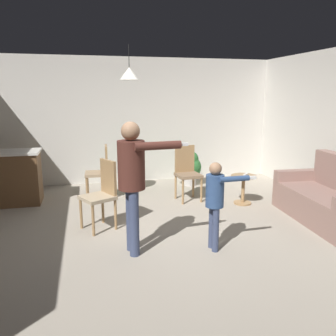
{
  "coord_description": "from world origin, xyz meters",
  "views": [
    {
      "loc": [
        -1.03,
        -4.42,
        1.92
      ],
      "look_at": [
        -0.02,
        -0.22,
        1.0
      ],
      "focal_mm": 37.02,
      "sensor_mm": 36.0,
      "label": 1
    }
  ],
  "objects_px": {
    "couch_floral": "(329,200)",
    "person_adult": "(133,174)",
    "dining_chair_near_wall": "(100,170)",
    "potted_plant_corner": "(190,166)",
    "spare_remote_on_table": "(246,175)",
    "dining_chair_centre_back": "(187,171)",
    "kitchen_counter": "(4,178)",
    "dining_chair_by_counter": "(102,192)",
    "side_table_by_couch": "(243,186)",
    "person_child": "(216,196)",
    "potted_plant_by_wall": "(133,169)"
  },
  "relations": [
    {
      "from": "person_child",
      "to": "potted_plant_corner",
      "type": "height_order",
      "value": "person_child"
    },
    {
      "from": "potted_plant_corner",
      "to": "potted_plant_by_wall",
      "type": "relative_size",
      "value": 1.02
    },
    {
      "from": "dining_chair_near_wall",
      "to": "kitchen_counter",
      "type": "bearing_deg",
      "value": 91.95
    },
    {
      "from": "dining_chair_by_counter",
      "to": "potted_plant_corner",
      "type": "relative_size",
      "value": 1.35
    },
    {
      "from": "kitchen_counter",
      "to": "potted_plant_by_wall",
      "type": "height_order",
      "value": "kitchen_counter"
    },
    {
      "from": "couch_floral",
      "to": "dining_chair_by_counter",
      "type": "distance_m",
      "value": 3.45
    },
    {
      "from": "potted_plant_by_wall",
      "to": "dining_chair_by_counter",
      "type": "bearing_deg",
      "value": -109.23
    },
    {
      "from": "side_table_by_couch",
      "to": "dining_chair_near_wall",
      "type": "height_order",
      "value": "dining_chair_near_wall"
    },
    {
      "from": "potted_plant_by_wall",
      "to": "kitchen_counter",
      "type": "bearing_deg",
      "value": -167.02
    },
    {
      "from": "kitchen_counter",
      "to": "dining_chair_by_counter",
      "type": "height_order",
      "value": "dining_chair_by_counter"
    },
    {
      "from": "side_table_by_couch",
      "to": "dining_chair_near_wall",
      "type": "distance_m",
      "value": 2.63
    },
    {
      "from": "dining_chair_by_counter",
      "to": "potted_plant_corner",
      "type": "xyz_separation_m",
      "value": [
        1.96,
        2.06,
        -0.14
      ]
    },
    {
      "from": "side_table_by_couch",
      "to": "spare_remote_on_table",
      "type": "relative_size",
      "value": 4.0
    },
    {
      "from": "kitchen_counter",
      "to": "dining_chair_centre_back",
      "type": "height_order",
      "value": "dining_chair_centre_back"
    },
    {
      "from": "spare_remote_on_table",
      "to": "dining_chair_centre_back",
      "type": "bearing_deg",
      "value": 151.07
    },
    {
      "from": "side_table_by_couch",
      "to": "spare_remote_on_table",
      "type": "bearing_deg",
      "value": -37.33
    },
    {
      "from": "couch_floral",
      "to": "person_adult",
      "type": "relative_size",
      "value": 1.14
    },
    {
      "from": "spare_remote_on_table",
      "to": "couch_floral",
      "type": "bearing_deg",
      "value": -50.45
    },
    {
      "from": "dining_chair_near_wall",
      "to": "potted_plant_corner",
      "type": "xyz_separation_m",
      "value": [
        1.91,
        0.53,
        -0.14
      ]
    },
    {
      "from": "person_adult",
      "to": "potted_plant_by_wall",
      "type": "distance_m",
      "value": 3.08
    },
    {
      "from": "dining_chair_by_counter",
      "to": "person_adult",
      "type": "bearing_deg",
      "value": 172.73
    },
    {
      "from": "side_table_by_couch",
      "to": "dining_chair_near_wall",
      "type": "relative_size",
      "value": 0.52
    },
    {
      "from": "dining_chair_by_counter",
      "to": "spare_remote_on_table",
      "type": "bearing_deg",
      "value": -104.82
    },
    {
      "from": "kitchen_counter",
      "to": "person_child",
      "type": "bearing_deg",
      "value": -41.56
    },
    {
      "from": "dining_chair_centre_back",
      "to": "spare_remote_on_table",
      "type": "relative_size",
      "value": 7.69
    },
    {
      "from": "side_table_by_couch",
      "to": "person_adult",
      "type": "relative_size",
      "value": 0.32
    },
    {
      "from": "couch_floral",
      "to": "kitchen_counter",
      "type": "bearing_deg",
      "value": 71.34
    },
    {
      "from": "dining_chair_near_wall",
      "to": "spare_remote_on_table",
      "type": "xyz_separation_m",
      "value": [
        2.47,
        -0.97,
        -0.01
      ]
    },
    {
      "from": "side_table_by_couch",
      "to": "potted_plant_by_wall",
      "type": "distance_m",
      "value": 2.33
    },
    {
      "from": "dining_chair_near_wall",
      "to": "potted_plant_by_wall",
      "type": "bearing_deg",
      "value": -47.49
    },
    {
      "from": "person_child",
      "to": "spare_remote_on_table",
      "type": "height_order",
      "value": "person_child"
    },
    {
      "from": "dining_chair_by_counter",
      "to": "side_table_by_couch",
      "type": "bearing_deg",
      "value": -104.18
    },
    {
      "from": "side_table_by_couch",
      "to": "dining_chair_by_counter",
      "type": "bearing_deg",
      "value": -167.07
    },
    {
      "from": "person_adult",
      "to": "person_child",
      "type": "bearing_deg",
      "value": 75.67
    },
    {
      "from": "couch_floral",
      "to": "potted_plant_corner",
      "type": "distance_m",
      "value": 2.95
    },
    {
      "from": "kitchen_counter",
      "to": "dining_chair_centre_back",
      "type": "xyz_separation_m",
      "value": [
        3.21,
        -0.48,
        0.07
      ]
    },
    {
      "from": "person_adult",
      "to": "couch_floral",
      "type": "bearing_deg",
      "value": 91.55
    },
    {
      "from": "dining_chair_by_counter",
      "to": "spare_remote_on_table",
      "type": "distance_m",
      "value": 2.58
    },
    {
      "from": "couch_floral",
      "to": "potted_plant_corner",
      "type": "relative_size",
      "value": 2.49
    },
    {
      "from": "dining_chair_by_counter",
      "to": "potted_plant_by_wall",
      "type": "height_order",
      "value": "dining_chair_by_counter"
    },
    {
      "from": "person_adult",
      "to": "spare_remote_on_table",
      "type": "relative_size",
      "value": 12.45
    },
    {
      "from": "potted_plant_corner",
      "to": "spare_remote_on_table",
      "type": "xyz_separation_m",
      "value": [
        0.56,
        -1.51,
        0.13
      ]
    },
    {
      "from": "dining_chair_near_wall",
      "to": "dining_chair_centre_back",
      "type": "height_order",
      "value": "same"
    },
    {
      "from": "person_adult",
      "to": "dining_chair_by_counter",
      "type": "distance_m",
      "value": 1.07
    },
    {
      "from": "couch_floral",
      "to": "spare_remote_on_table",
      "type": "relative_size",
      "value": 14.24
    },
    {
      "from": "person_child",
      "to": "dining_chair_near_wall",
      "type": "bearing_deg",
      "value": -155.97
    },
    {
      "from": "person_adult",
      "to": "dining_chair_near_wall",
      "type": "height_order",
      "value": "person_adult"
    },
    {
      "from": "dining_chair_near_wall",
      "to": "dining_chair_centre_back",
      "type": "relative_size",
      "value": 1.0
    },
    {
      "from": "kitchen_counter",
      "to": "potted_plant_corner",
      "type": "bearing_deg",
      "value": 8.1
    },
    {
      "from": "dining_chair_near_wall",
      "to": "dining_chair_centre_back",
      "type": "bearing_deg",
      "value": -103.93
    }
  ]
}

